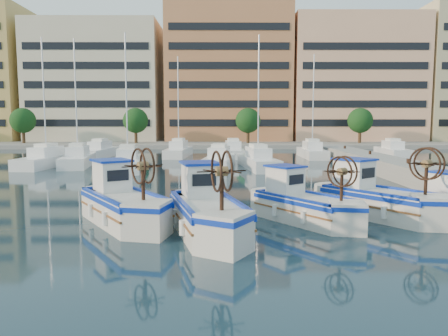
% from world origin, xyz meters
% --- Properties ---
extents(ground, '(300.00, 300.00, 0.00)m').
position_xyz_m(ground, '(0.00, 0.00, 0.00)').
color(ground, '#1B3646').
rests_on(ground, ground).
extents(waterfront, '(180.00, 40.00, 25.60)m').
position_xyz_m(waterfront, '(9.23, 65.04, 11.10)').
color(waterfront, gray).
rests_on(waterfront, ground).
extents(yacht_marina, '(38.53, 22.70, 11.50)m').
position_xyz_m(yacht_marina, '(-2.73, 27.72, 0.53)').
color(yacht_marina, white).
rests_on(yacht_marina, ground).
extents(fishing_boat_a, '(4.42, 5.26, 3.21)m').
position_xyz_m(fishing_boat_a, '(-4.27, 0.83, 0.89)').
color(fishing_boat_a, silver).
rests_on(fishing_boat_a, ground).
extents(fishing_boat_b, '(3.29, 5.36, 3.25)m').
position_xyz_m(fishing_boat_b, '(-0.77, -0.77, 0.89)').
color(fishing_boat_b, silver).
rests_on(fishing_boat_b, ground).
extents(fishing_boat_c, '(4.08, 4.66, 2.87)m').
position_xyz_m(fishing_boat_c, '(3.15, 1.12, 0.79)').
color(fishing_boat_c, silver).
rests_on(fishing_boat_c, ground).
extents(fishing_boat_d, '(4.55, 5.09, 3.16)m').
position_xyz_m(fishing_boat_d, '(6.49, 1.93, 0.87)').
color(fishing_boat_d, silver).
rests_on(fishing_boat_d, ground).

